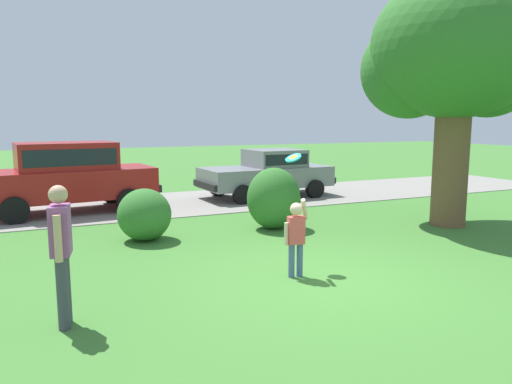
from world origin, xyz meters
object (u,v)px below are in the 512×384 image
object	(u,v)px
parked_sedan	(268,171)
parked_suv	(67,174)
adult_onlooker	(61,248)
oak_tree_large	(454,56)
child_thrower	(296,233)
frisbee	(293,158)

from	to	relation	value
parked_sedan	parked_suv	bearing A→B (deg)	-177.67
parked_suv	adult_onlooker	bearing A→B (deg)	-93.75
oak_tree_large	parked_sedan	xyz separation A→B (m)	(-2.11, 5.54, -3.13)
oak_tree_large	child_thrower	world-z (taller)	oak_tree_large
adult_onlooker	parked_sedan	bearing A→B (deg)	50.37
child_thrower	frisbee	distance (m)	1.32
oak_tree_large	parked_suv	world-z (taller)	oak_tree_large
parked_suv	adult_onlooker	xyz separation A→B (m)	(-0.51, -7.83, -0.09)
adult_onlooker	parked_suv	bearing A→B (deg)	86.25
oak_tree_large	frisbee	world-z (taller)	oak_tree_large
parked_suv	child_thrower	distance (m)	7.94
frisbee	adult_onlooker	size ratio (longest dim) A/B	0.16
oak_tree_large	adult_onlooker	distance (m)	9.64
parked_suv	adult_onlooker	size ratio (longest dim) A/B	2.79
parked_sedan	adult_onlooker	world-z (taller)	adult_onlooker
child_thrower	adult_onlooker	world-z (taller)	adult_onlooker
child_thrower	frisbee	size ratio (longest dim) A/B	4.58
parked_suv	frisbee	world-z (taller)	frisbee
oak_tree_large	parked_sedan	size ratio (longest dim) A/B	1.31
parked_suv	frisbee	size ratio (longest dim) A/B	17.27
parked_suv	frisbee	bearing A→B (deg)	-64.59
oak_tree_large	child_thrower	distance (m)	6.57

